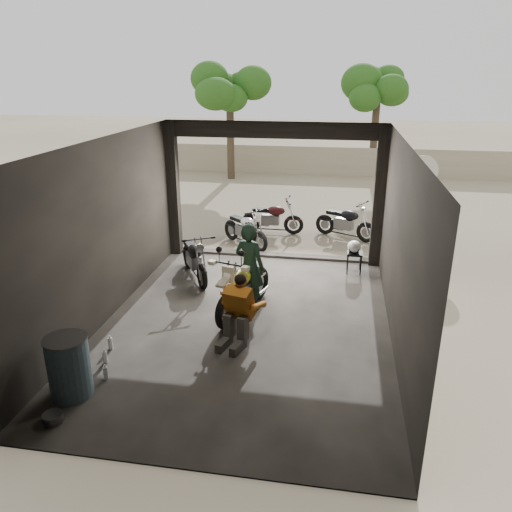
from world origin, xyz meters
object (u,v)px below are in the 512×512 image
(left_bike, at_px, (194,255))
(helmet, at_px, (354,247))
(outside_bike_b, at_px, (272,215))
(main_bike, at_px, (244,283))
(outside_bike_c, at_px, (346,220))
(stool, at_px, (355,256))
(rider, at_px, (250,267))
(outside_bike_a, at_px, (245,227))
(mechanic, at_px, (236,314))
(sign_post, at_px, (420,186))
(oil_drum, at_px, (69,368))

(left_bike, bearing_deg, helmet, -15.85)
(outside_bike_b, bearing_deg, main_bike, -177.43)
(outside_bike_b, distance_m, outside_bike_c, 2.00)
(outside_bike_c, relative_size, stool, 3.22)
(helmet, bearing_deg, rider, -126.82)
(outside_bike_a, bearing_deg, helmet, -75.30)
(mechanic, relative_size, sign_post, 0.50)
(oil_drum, bearing_deg, outside_bike_a, 79.84)
(outside_bike_b, height_order, helmet, outside_bike_b)
(oil_drum, xyz_separation_m, sign_post, (5.48, 7.43, 1.11))
(left_bike, height_order, rider, rider)
(outside_bike_c, height_order, rider, rider)
(left_bike, distance_m, outside_bike_b, 3.66)
(outside_bike_c, height_order, mechanic, mechanic)
(outside_bike_a, distance_m, stool, 3.07)
(mechanic, height_order, helmet, mechanic)
(outside_bike_a, relative_size, outside_bike_c, 0.99)
(outside_bike_c, xyz_separation_m, helmet, (0.18, -2.46, 0.10))
(outside_bike_c, xyz_separation_m, mechanic, (-1.74, -5.97, 0.06))
(outside_bike_b, relative_size, oil_drum, 1.70)
(mechanic, distance_m, stool, 4.02)
(outside_bike_b, xyz_separation_m, stool, (2.20, -2.56, -0.11))
(outside_bike_a, xyz_separation_m, outside_bike_c, (2.53, 1.06, 0.00))
(outside_bike_a, bearing_deg, outside_bike_b, 17.59)
(outside_bike_a, bearing_deg, mechanic, -128.97)
(oil_drum, bearing_deg, outside_bike_c, 64.20)
(outside_bike_c, bearing_deg, sign_post, -71.69)
(rider, xyz_separation_m, oil_drum, (-1.94, -3.10, -0.39))
(outside_bike_b, distance_m, oil_drum, 7.97)
(outside_bike_a, xyz_separation_m, outside_bike_b, (0.53, 1.17, -0.00))
(main_bike, relative_size, oil_drum, 1.99)
(outside_bike_b, distance_m, sign_post, 3.93)
(main_bike, xyz_separation_m, outside_bike_a, (-0.69, 3.72, -0.07))
(oil_drum, distance_m, sign_post, 9.30)
(left_bike, relative_size, rider, 0.93)
(outside_bike_c, bearing_deg, oil_drum, -179.54)
(stool, bearing_deg, outside_bike_b, 130.66)
(sign_post, bearing_deg, oil_drum, -138.30)
(outside_bike_c, relative_size, oil_drum, 1.73)
(outside_bike_a, bearing_deg, outside_bike_c, -25.24)
(left_bike, height_order, outside_bike_c, left_bike)
(sign_post, bearing_deg, mechanic, -133.43)
(oil_drum, bearing_deg, rider, 57.92)
(outside_bike_a, bearing_deg, left_bike, -154.59)
(sign_post, bearing_deg, left_bike, -159.94)
(main_bike, distance_m, mechanic, 1.19)
(mechanic, xyz_separation_m, stool, (1.94, 3.51, -0.17))
(outside_bike_a, relative_size, stool, 3.19)
(outside_bike_b, bearing_deg, sign_post, -94.63)
(main_bike, xyz_separation_m, left_bike, (-1.36, 1.44, -0.06))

